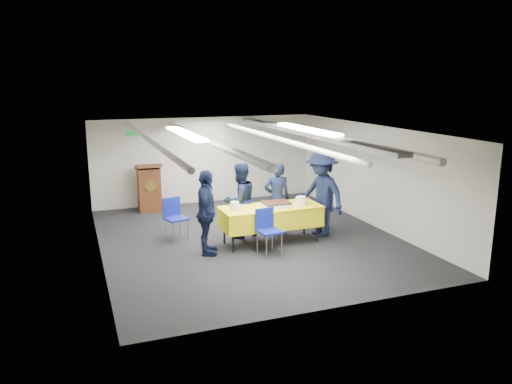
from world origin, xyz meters
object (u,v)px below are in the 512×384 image
at_px(serving_table, 271,216).
at_px(chair_right, 322,206).
at_px(chair_near, 267,226).
at_px(sailor_d, 321,193).
at_px(sailor_b, 240,200).
at_px(sheet_cake, 276,204).
at_px(podium, 149,187).
at_px(sailor_c, 206,213).
at_px(sailor_a, 277,198).
at_px(chair_left, 174,214).

relative_size(serving_table, chair_right, 2.36).
height_order(chair_near, sailor_d, sailor_d).
bearing_deg(sailor_b, chair_right, 157.00).
xyz_separation_m(serving_table, sheet_cake, (0.09, -0.04, 0.26)).
distance_m(serving_table, chair_right, 1.52).
relative_size(sailor_b, sailor_d, 0.87).
bearing_deg(sheet_cake, chair_near, -127.82).
bearing_deg(sheet_cake, sailor_b, 130.77).
relative_size(podium, sailor_b, 0.78).
height_order(sailor_c, sailor_d, sailor_d).
bearing_deg(chair_right, serving_table, -161.37).
relative_size(serving_table, sailor_c, 1.25).
bearing_deg(sailor_c, chair_right, -56.41).
bearing_deg(sailor_a, chair_right, -173.41).
xyz_separation_m(sheet_cake, sailor_a, (0.28, 0.61, -0.04)).
bearing_deg(sheet_cake, serving_table, 154.06).
bearing_deg(sheet_cake, chair_left, 151.51).
bearing_deg(sailor_a, sailor_d, 162.57).
relative_size(chair_left, sailor_c, 0.53).
bearing_deg(chair_left, chair_near, -45.04).
distance_m(podium, sailor_b, 3.20).
bearing_deg(serving_table, chair_right, 18.63).
bearing_deg(sailor_a, sailor_b, 9.27).
bearing_deg(sailor_a, serving_table, 67.74).
bearing_deg(serving_table, sailor_d, 5.47).
bearing_deg(podium, chair_left, -86.81).
distance_m(sailor_b, sailor_d, 1.74).
bearing_deg(chair_right, chair_near, -149.65).
height_order(chair_near, chair_left, same).
bearing_deg(sailor_d, serving_table, -103.22).
height_order(chair_right, sailor_d, sailor_d).
height_order(serving_table, sailor_a, sailor_a).
bearing_deg(serving_table, sheet_cake, -25.94).
bearing_deg(podium, sheet_cake, -59.90).
height_order(podium, sailor_a, sailor_a).
bearing_deg(chair_near, sailor_b, 98.73).
distance_m(serving_table, sailor_d, 1.27).
relative_size(serving_table, sailor_b, 1.29).
xyz_separation_m(sailor_c, sailor_d, (2.61, 0.32, 0.10)).
bearing_deg(sailor_b, chair_left, -35.88).
distance_m(sailor_b, sailor_c, 1.24).
distance_m(chair_right, sailor_a, 1.10).
relative_size(sheet_cake, sailor_c, 0.35).
bearing_deg(chair_near, chair_right, 30.35).
bearing_deg(chair_near, chair_left, 134.96).
relative_size(sheet_cake, chair_near, 0.66).
distance_m(sheet_cake, sailor_b, 0.84).
xyz_separation_m(chair_right, sailor_d, (-0.23, -0.37, 0.38)).
relative_size(sheet_cake, chair_right, 0.66).
xyz_separation_m(chair_right, sailor_c, (-2.85, -0.69, 0.29)).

